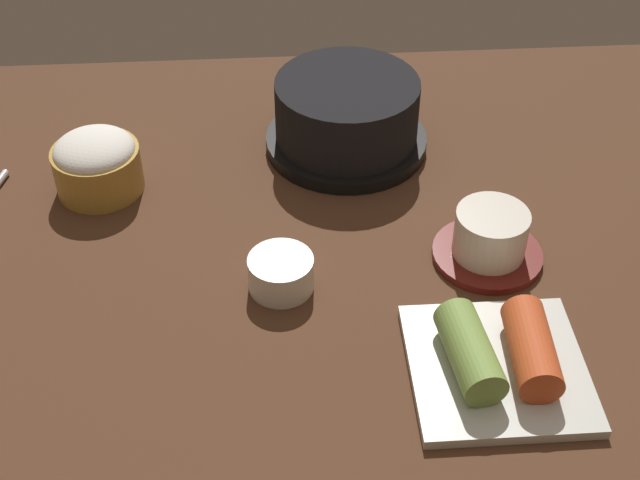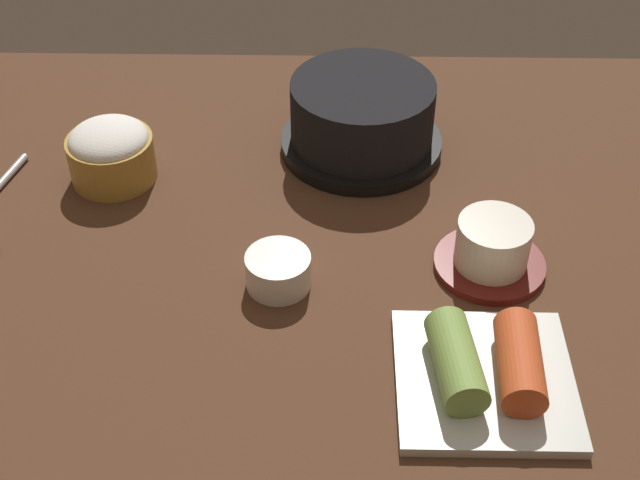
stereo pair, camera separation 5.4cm
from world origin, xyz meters
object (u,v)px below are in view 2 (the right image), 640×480
Objects in this scene: tea_cup_with_saucer at (492,248)px; kimchi_plate at (486,370)px; banchan_cup_center at (278,270)px; rice_bowl at (111,152)px; stone_pot at (362,117)px.

kimchi_plate is at bearing -98.81° from tea_cup_with_saucer.
kimchi_plate reaches higher than banchan_cup_center.
rice_bowl is at bearing 142.40° from kimchi_plate.
stone_pot is 35.26cm from kimchi_plate.
rice_bowl is 1.49× the size of banchan_cup_center.
stone_pot reaches higher than kimchi_plate.
stone_pot is 22.91cm from tea_cup_with_saucer.
banchan_cup_center is 0.41× the size of kimchi_plate.
kimchi_plate is (-2.22, -14.33, -0.73)cm from tea_cup_with_saucer.
tea_cup_with_saucer is at bearing 7.54° from banchan_cup_center.
banchan_cup_center is (-20.01, -2.65, -0.65)cm from tea_cup_with_saucer.
tea_cup_with_saucer is (38.58, -13.67, -0.85)cm from rice_bowl.
kimchi_plate is (9.72, -33.80, -2.46)cm from stone_pot.
rice_bowl is 40.94cm from tea_cup_with_saucer.
kimchi_plate is at bearing -37.60° from rice_bowl.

